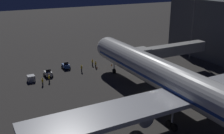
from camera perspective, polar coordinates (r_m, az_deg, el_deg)
ground_plane at (r=54.91m, az=8.50°, el=-6.43°), size 320.00×320.00×0.00m
airliner_at_gate at (r=44.41m, az=18.11°, el=-5.41°), size 54.62×69.64×19.90m
jet_bridge at (r=66.88m, az=11.43°, el=3.36°), size 20.72×3.40×7.33m
apron_floodlight_mast at (r=79.93m, az=16.83°, el=8.71°), size 2.90×0.50×17.59m
pushback_tug at (r=71.36m, az=-9.81°, el=0.23°), size 1.86×2.46×1.95m
baggage_tug_spare at (r=66.77m, az=-13.46°, el=-1.34°), size 1.86×2.39×1.95m
baggage_container_near_belt at (r=64.82m, az=-16.87°, el=-2.34°), size 1.65×1.70×1.43m
ground_crew_near_nose_gear at (r=63.15m, az=-13.27°, el=-2.27°), size 0.40×0.40×1.88m
ground_crew_by_belt_loader at (r=72.90m, az=-4.20°, el=1.06°), size 0.40×0.40×1.83m
ground_crew_marshaller_fwd at (r=68.39m, az=-6.51°, el=-0.22°), size 0.40×0.40×1.86m
ground_crew_under_port_wing at (r=61.76m, az=-14.60°, el=-2.94°), size 0.40×0.40×1.76m
ground_crew_by_tug at (r=71.09m, az=-3.51°, el=0.62°), size 0.40×0.40×1.85m
traffic_cone_nose_port at (r=72.81m, az=-0.09°, el=0.48°), size 0.36×0.36×0.55m
traffic_cone_nose_starboard at (r=70.96m, az=-3.23°, el=-0.05°), size 0.36×0.36×0.55m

